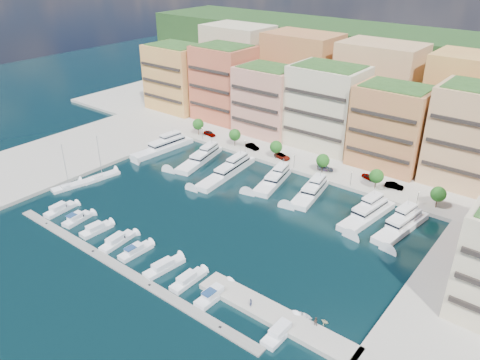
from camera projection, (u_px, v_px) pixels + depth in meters
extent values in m
plane|color=black|center=(225.00, 214.00, 114.99)|extent=(400.00, 400.00, 0.00)
cube|color=#9E998E|center=(343.00, 140.00, 158.38)|extent=(220.00, 64.00, 2.00)
cube|color=#9E998E|center=(54.00, 160.00, 143.72)|extent=(34.00, 76.00, 2.00)
cube|color=#1B3D19|center=(397.00, 106.00, 191.98)|extent=(240.00, 40.00, 58.00)
cube|color=gray|center=(120.00, 268.00, 95.65)|extent=(72.00, 2.20, 0.35)
cube|color=#9E998E|center=(275.00, 318.00, 82.98)|extent=(32.00, 5.00, 2.00)
cube|color=gold|center=(177.00, 78.00, 180.67)|extent=(22.00, 16.00, 24.00)
cube|color=black|center=(161.00, 83.00, 174.89)|extent=(20.24, 0.50, 0.90)
cube|color=#264C1E|center=(175.00, 45.00, 175.07)|extent=(19.36, 14.08, 0.80)
cube|color=#C36041|center=(224.00, 84.00, 169.43)|extent=(20.00, 16.00, 26.00)
cube|color=black|center=(209.00, 89.00, 163.66)|extent=(18.40, 0.50, 0.90)
cube|color=#264C1E|center=(223.00, 46.00, 163.39)|extent=(17.60, 14.08, 0.80)
cube|color=tan|center=(268.00, 101.00, 157.31)|extent=(20.00, 15.00, 22.00)
cube|color=black|center=(254.00, 107.00, 151.88)|extent=(18.40, 0.50, 0.90)
cube|color=#264C1E|center=(269.00, 68.00, 152.16)|extent=(17.60, 13.20, 0.80)
cube|color=beige|center=(326.00, 108.00, 146.40)|extent=(22.00, 16.00, 25.00)
cube|color=black|center=(313.00, 114.00, 140.63)|extent=(20.24, 0.50, 0.90)
cube|color=#264C1E|center=(330.00, 67.00, 140.58)|extent=(19.36, 14.08, 0.80)
cube|color=#B96945|center=(391.00, 128.00, 133.27)|extent=(20.00, 15.00, 23.00)
cube|color=black|center=(380.00, 136.00, 127.84)|extent=(18.40, 0.50, 0.90)
cube|color=#264C1E|center=(397.00, 87.00, 127.90)|extent=(17.60, 13.20, 0.80)
cube|color=tan|center=(476.00, 139.00, 121.81)|extent=(22.00, 16.00, 26.00)
cube|color=black|center=(467.00, 148.00, 116.03)|extent=(20.24, 0.50, 0.90)
cube|color=beige|center=(238.00, 63.00, 190.02)|extent=(26.00, 18.00, 30.00)
cube|color=#B96945|center=(301.00, 75.00, 173.41)|extent=(26.00, 18.00, 30.00)
cube|color=tan|center=(377.00, 89.00, 156.79)|extent=(26.00, 18.00, 30.00)
cube|color=gold|center=(472.00, 106.00, 140.18)|extent=(26.00, 18.00, 30.00)
cylinder|color=#473323|center=(198.00, 130.00, 159.46)|extent=(0.24, 0.24, 3.00)
sphere|color=#134413|center=(198.00, 124.00, 158.44)|extent=(3.80, 3.80, 3.80)
cylinder|color=#473323|center=(235.00, 141.00, 150.60)|extent=(0.24, 0.24, 3.00)
sphere|color=#134413|center=(235.00, 135.00, 149.58)|extent=(3.80, 3.80, 3.80)
cylinder|color=#473323|center=(276.00, 154.00, 141.74)|extent=(0.24, 0.24, 3.00)
sphere|color=#134413|center=(276.00, 147.00, 140.72)|extent=(3.80, 3.80, 3.80)
cylinder|color=#473323|center=(322.00, 168.00, 132.88)|extent=(0.24, 0.24, 3.00)
sphere|color=#134413|center=(323.00, 161.00, 131.86)|extent=(3.80, 3.80, 3.80)
cylinder|color=#473323|center=(375.00, 184.00, 124.02)|extent=(0.24, 0.24, 3.00)
sphere|color=#134413|center=(376.00, 176.00, 123.00)|extent=(3.80, 3.80, 3.80)
cylinder|color=#473323|center=(437.00, 202.00, 115.16)|extent=(0.24, 0.24, 3.00)
sphere|color=#134413|center=(438.00, 194.00, 114.14)|extent=(3.80, 3.80, 3.80)
cylinder|color=black|center=(202.00, 134.00, 155.41)|extent=(0.10, 0.10, 4.00)
sphere|color=#FFF2CC|center=(202.00, 128.00, 154.48)|extent=(0.30, 0.30, 0.30)
cylinder|color=black|center=(245.00, 147.00, 145.44)|extent=(0.10, 0.10, 4.00)
sphere|color=#FFF2CC|center=(245.00, 140.00, 144.51)|extent=(0.30, 0.30, 0.30)
cylinder|color=black|center=(294.00, 161.00, 135.47)|extent=(0.10, 0.10, 4.00)
sphere|color=#FFF2CC|center=(295.00, 155.00, 134.55)|extent=(0.30, 0.30, 0.30)
cylinder|color=black|center=(351.00, 179.00, 125.50)|extent=(0.10, 0.10, 4.00)
sphere|color=#FFF2CC|center=(352.00, 172.00, 124.58)|extent=(0.30, 0.30, 0.30)
cylinder|color=black|center=(418.00, 199.00, 115.54)|extent=(0.10, 0.10, 4.00)
sphere|color=#FFF2CC|center=(419.00, 192.00, 114.61)|extent=(0.30, 0.30, 0.30)
cube|color=white|center=(163.00, 150.00, 150.08)|extent=(6.23, 22.65, 2.30)
cube|color=white|center=(167.00, 142.00, 150.72)|extent=(4.59, 12.56, 1.80)
cube|color=black|center=(167.00, 142.00, 150.72)|extent=(4.66, 12.62, 0.55)
cube|color=white|center=(171.00, 135.00, 151.25)|extent=(3.17, 6.91, 1.40)
cylinder|color=#B2B2B7|center=(174.00, 130.00, 151.47)|extent=(0.14, 0.14, 1.80)
cube|color=white|center=(199.00, 161.00, 142.25)|extent=(8.77, 21.19, 2.30)
cube|color=white|center=(204.00, 153.00, 142.78)|extent=(6.03, 11.91, 1.80)
cube|color=black|center=(204.00, 153.00, 142.78)|extent=(6.10, 11.98, 0.55)
cube|color=white|center=(207.00, 146.00, 143.21)|extent=(3.97, 6.64, 1.40)
cylinder|color=#B2B2B7|center=(210.00, 140.00, 143.36)|extent=(0.14, 0.14, 1.80)
cube|color=black|center=(199.00, 162.00, 142.46)|extent=(8.83, 21.24, 0.35)
cube|color=white|center=(226.00, 174.00, 134.07)|extent=(6.75, 24.88, 2.30)
cube|color=white|center=(232.00, 165.00, 134.86)|extent=(4.86, 13.80, 1.80)
cube|color=black|center=(232.00, 165.00, 134.86)|extent=(4.92, 13.86, 0.55)
cube|color=white|center=(236.00, 158.00, 135.52)|extent=(3.30, 7.59, 1.40)
cylinder|color=#B2B2B7|center=(239.00, 151.00, 135.83)|extent=(0.14, 0.14, 1.80)
cube|color=white|center=(272.00, 183.00, 129.16)|extent=(7.92, 17.76, 2.30)
cube|color=white|center=(276.00, 174.00, 129.44)|extent=(5.54, 10.02, 1.80)
cube|color=black|center=(276.00, 174.00, 129.44)|extent=(5.62, 10.09, 0.55)
cube|color=white|center=(279.00, 167.00, 129.68)|extent=(3.70, 5.60, 1.40)
cylinder|color=#B2B2B7|center=(281.00, 161.00, 129.68)|extent=(0.14, 0.14, 1.80)
cube|color=white|center=(309.00, 195.00, 122.82)|extent=(7.32, 17.30, 2.30)
cube|color=white|center=(313.00, 186.00, 123.07)|extent=(5.25, 9.72, 1.80)
cube|color=black|center=(313.00, 186.00, 123.07)|extent=(5.32, 9.79, 0.55)
cube|color=white|center=(316.00, 179.00, 123.29)|extent=(3.55, 5.42, 1.40)
cylinder|color=#B2B2B7|center=(319.00, 172.00, 123.27)|extent=(0.14, 0.14, 1.80)
cube|color=black|center=(309.00, 197.00, 123.03)|extent=(7.38, 17.36, 0.35)
cube|color=white|center=(366.00, 217.00, 112.87)|extent=(6.87, 19.41, 2.30)
cube|color=white|center=(371.00, 207.00, 113.27)|extent=(5.00, 10.83, 1.80)
cube|color=black|center=(371.00, 207.00, 113.27)|extent=(5.07, 10.90, 0.55)
cube|color=white|center=(374.00, 199.00, 113.61)|extent=(3.42, 5.99, 1.40)
cylinder|color=#B2B2B7|center=(377.00, 191.00, 113.69)|extent=(0.14, 0.14, 1.80)
cube|color=white|center=(400.00, 229.00, 108.26)|extent=(6.88, 19.26, 2.30)
cube|color=white|center=(405.00, 218.00, 108.65)|extent=(4.93, 10.76, 1.80)
cube|color=black|center=(405.00, 218.00, 108.65)|extent=(4.99, 10.82, 0.55)
cube|color=white|center=(408.00, 210.00, 108.98)|extent=(3.33, 5.96, 1.40)
cylinder|color=#B2B2B7|center=(411.00, 202.00, 109.05)|extent=(0.14, 0.14, 1.80)
cube|color=white|center=(60.00, 211.00, 115.92)|extent=(3.18, 8.28, 1.40)
cube|color=white|center=(58.00, 207.00, 115.05)|extent=(2.27, 4.04, 1.10)
cube|color=black|center=(64.00, 205.00, 116.29)|extent=(1.80, 0.25, 0.55)
cube|color=white|center=(78.00, 220.00, 111.92)|extent=(3.43, 7.53, 1.40)
cube|color=white|center=(75.00, 216.00, 111.08)|extent=(2.43, 3.70, 1.10)
cube|color=black|center=(81.00, 214.00, 112.22)|extent=(1.89, 0.31, 0.55)
cube|color=navy|center=(72.00, 215.00, 110.15)|extent=(2.07, 2.38, 0.12)
cube|color=white|center=(97.00, 231.00, 107.80)|extent=(3.01, 7.69, 1.40)
cube|color=white|center=(95.00, 227.00, 106.95)|extent=(2.24, 3.73, 1.10)
cube|color=black|center=(100.00, 225.00, 108.12)|extent=(1.91, 0.19, 0.55)
cube|color=white|center=(118.00, 242.00, 103.57)|extent=(3.38, 8.97, 1.40)
cube|color=white|center=(116.00, 238.00, 102.68)|extent=(2.38, 4.38, 1.10)
cube|color=black|center=(122.00, 236.00, 104.02)|extent=(1.84, 0.27, 0.55)
cube|color=white|center=(136.00, 252.00, 100.20)|extent=(2.89, 7.90, 1.40)
cube|color=white|center=(134.00, 248.00, 99.34)|extent=(2.15, 3.82, 1.10)
cube|color=black|center=(140.00, 246.00, 100.54)|extent=(1.83, 0.18, 0.55)
cube|color=navy|center=(130.00, 248.00, 98.36)|extent=(1.88, 2.41, 0.12)
cube|color=white|center=(164.00, 268.00, 95.31)|extent=(3.56, 9.33, 1.40)
cube|color=white|center=(162.00, 264.00, 94.41)|extent=(2.46, 4.56, 1.10)
cube|color=black|center=(169.00, 261.00, 95.80)|extent=(1.81, 0.31, 0.55)
cube|color=white|center=(188.00, 281.00, 91.58)|extent=(2.55, 8.13, 1.40)
cube|color=white|center=(187.00, 277.00, 90.71)|extent=(1.97, 3.91, 1.10)
cube|color=black|center=(192.00, 274.00, 91.95)|extent=(1.80, 0.11, 0.55)
cube|color=white|center=(215.00, 296.00, 87.81)|extent=(2.93, 8.59, 1.40)
cube|color=white|center=(213.00, 292.00, 86.92)|extent=(2.21, 4.15, 1.10)
cube|color=black|center=(219.00, 288.00, 88.23)|extent=(1.93, 0.16, 0.55)
cube|color=navy|center=(209.00, 292.00, 85.88)|extent=(1.95, 2.61, 0.12)
cube|color=white|center=(281.00, 333.00, 79.48)|extent=(2.74, 8.59, 1.40)
cube|color=white|center=(280.00, 328.00, 78.60)|extent=(2.10, 4.14, 1.10)
cube|color=black|center=(286.00, 324.00, 79.91)|extent=(1.89, 0.13, 0.55)
cube|color=white|center=(68.00, 188.00, 126.93)|extent=(4.60, 8.91, 1.20)
cube|color=white|center=(65.00, 186.00, 125.93)|extent=(2.11, 2.44, 0.60)
cylinder|color=#B2B2B7|center=(65.00, 165.00, 124.25)|extent=(0.14, 0.14, 12.00)
cylinder|color=#B2B2B7|center=(63.00, 184.00, 125.32)|extent=(0.94, 3.76, 0.10)
cube|color=white|center=(101.00, 178.00, 132.38)|extent=(4.38, 11.15, 1.20)
cube|color=white|center=(97.00, 176.00, 131.21)|extent=(2.06, 2.93, 0.60)
cylinder|color=#B2B2B7|center=(99.00, 156.00, 129.78)|extent=(0.14, 0.14, 12.00)
cylinder|color=#B2B2B7|center=(95.00, 175.00, 130.52)|extent=(0.82, 4.84, 0.10)
imported|color=beige|center=(325.00, 321.00, 81.66)|extent=(1.54, 1.35, 0.77)
imported|color=white|center=(302.00, 316.00, 82.81)|extent=(4.23, 3.52, 0.76)
imported|color=gray|center=(210.00, 133.00, 158.93)|extent=(4.95, 2.56, 1.61)
imported|color=gray|center=(252.00, 146.00, 148.63)|extent=(5.13, 2.46, 1.62)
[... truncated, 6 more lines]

